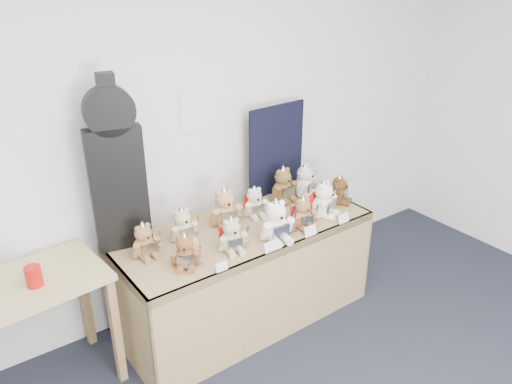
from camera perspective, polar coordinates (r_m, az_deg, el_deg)
room_shell at (r=3.50m, az=-7.09°, el=9.27°), size 6.00×6.00×6.00m
display_table at (r=3.50m, az=-0.66°, el=-6.87°), size 1.82×0.78×0.75m
side_table at (r=3.18m, az=-25.40°, el=-11.57°), size 1.01×0.63×0.80m
guitar_case at (r=3.14m, az=-15.70°, el=2.73°), size 0.35×0.16×1.12m
navy_board at (r=3.87m, az=2.36°, el=4.85°), size 0.53×0.06×0.71m
red_cup at (r=3.04m, az=-24.07°, el=-8.79°), size 0.09×0.09×0.12m
teddy_front_far_left at (r=3.03m, az=-8.09°, el=-6.84°), size 0.20×0.20×0.25m
teddy_front_left at (r=3.16m, az=-2.80°, el=-5.06°), size 0.21×0.19×0.26m
teddy_front_centre at (r=3.27m, az=2.34°, el=-3.50°), size 0.26×0.22×0.32m
teddy_front_right at (r=3.45m, az=5.38°, el=-2.53°), size 0.21×0.18×0.25m
teddy_front_far_right at (r=3.61m, az=7.77°, el=-0.97°), size 0.25×0.24×0.30m
teddy_front_end at (r=3.83m, az=9.51°, el=0.12°), size 0.20×0.20×0.25m
teddy_back_left at (r=3.30m, az=-8.35°, el=-3.88°), size 0.21×0.17×0.26m
teddy_back_centre_left at (r=3.45m, az=-3.55°, el=-1.96°), size 0.25×0.22×0.31m
teddy_back_centre_right at (r=3.58m, az=-0.15°, el=-1.30°), size 0.20×0.18×0.25m
teddy_back_right at (r=3.82m, az=3.14°, el=0.72°), size 0.24×0.20×0.30m
teddy_back_end at (r=3.92m, az=5.64°, el=1.19°), size 0.23×0.22×0.28m
teddy_back_far_left at (r=3.18m, az=-12.62°, el=-5.58°), size 0.21×0.17×0.25m
entry_card_a at (r=3.00m, az=-3.95°, el=-8.51°), size 0.08×0.02×0.06m
entry_card_b at (r=3.18m, az=1.67°, el=-6.26°), size 0.10×0.02×0.07m
entry_card_c at (r=3.37m, az=6.24°, el=-4.44°), size 0.10×0.02×0.07m
entry_card_d at (r=3.57m, az=9.99°, el=-2.96°), size 0.10×0.02×0.07m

